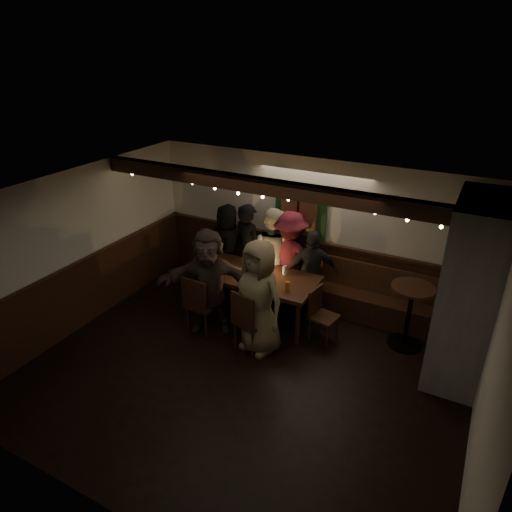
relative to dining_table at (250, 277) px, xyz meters
The scene contains 13 objects.
room 1.74m from the dining_table, ahead, with size 6.02×5.01×2.62m.
dining_table is the anchor object (origin of this frame).
chair_near_left 0.97m from the dining_table, 121.21° to the right, with size 0.47×0.47×1.00m.
chair_near_right 0.99m from the dining_table, 63.91° to the right, with size 0.55×0.55×1.00m.
chair_end 1.31m from the dining_table, ahead, with size 0.45×0.45×0.87m.
high_top 2.58m from the dining_table, ahead, with size 0.65×0.65×1.04m.
person_a 1.19m from the dining_table, 139.74° to the left, with size 0.80×0.52×1.63m, color black.
person_b 0.76m from the dining_table, 121.49° to the left, with size 0.65×0.43×1.78m, color black.
person_c 0.76m from the dining_table, 85.69° to the left, with size 0.85×0.66×1.74m, color beige.
person_d 0.87m from the dining_table, 63.55° to the left, with size 1.11×0.64×1.72m, color maroon.
person_e 1.07m from the dining_table, 36.05° to the left, with size 0.89×0.37×1.51m, color black.
person_f 0.78m from the dining_table, 118.77° to the right, with size 1.64×0.52×1.77m, color #3B2D27.
person_g 0.97m from the dining_table, 53.52° to the right, with size 0.89×0.58×1.82m, color #847250.
Camera 1 is at (2.61, -4.53, 4.37)m, focal length 32.00 mm.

